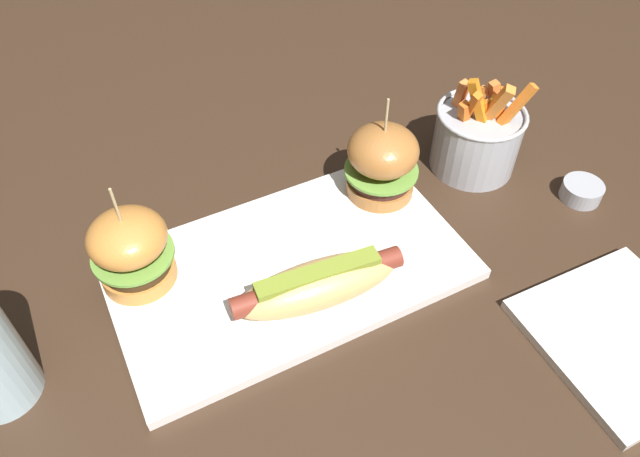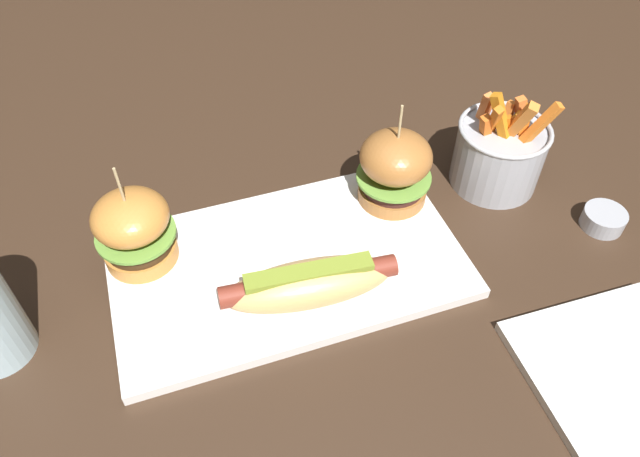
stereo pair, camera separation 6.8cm
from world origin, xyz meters
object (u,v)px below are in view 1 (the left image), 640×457
(slider_right, at_px, (382,161))
(hot_dog, at_px, (318,284))
(platter_main, at_px, (289,267))
(fries_bucket, at_px, (477,137))
(sauce_ramekin, at_px, (582,191))
(slider_left, at_px, (131,250))
(side_plate, at_px, (624,337))

(slider_right, bearing_deg, hot_dog, -142.00)
(platter_main, xyz_separation_m, fries_bucket, (0.31, 0.06, 0.04))
(hot_dog, xyz_separation_m, sauce_ramekin, (0.39, -0.00, -0.03))
(sauce_ramekin, bearing_deg, fries_bucket, 125.94)
(fries_bucket, height_order, sauce_ramekin, fries_bucket)
(sauce_ramekin, bearing_deg, hot_dog, 179.39)
(platter_main, bearing_deg, slider_right, 20.31)
(platter_main, relative_size, fries_bucket, 2.85)
(slider_left, bearing_deg, platter_main, -20.84)
(hot_dog, xyz_separation_m, side_plate, (0.27, -0.19, -0.03))
(platter_main, bearing_deg, side_plate, -42.05)
(side_plate, bearing_deg, sauce_ramekin, 57.71)
(slider_right, xyz_separation_m, side_plate, (0.12, -0.31, -0.06))
(slider_right, distance_m, sauce_ramekin, 0.27)
(platter_main, relative_size, side_plate, 2.22)
(sauce_ramekin, bearing_deg, platter_main, 170.92)
(side_plate, bearing_deg, hot_dog, 144.66)
(slider_left, height_order, slider_right, slider_right)
(hot_dog, relative_size, slider_right, 1.38)
(slider_left, height_order, sauce_ramekin, slider_left)
(hot_dog, bearing_deg, slider_left, 144.38)
(platter_main, bearing_deg, sauce_ramekin, -9.08)
(hot_dog, relative_size, sauce_ramekin, 3.71)
(hot_dog, height_order, sauce_ramekin, hot_dog)
(fries_bucket, bearing_deg, slider_right, 179.44)
(slider_left, xyz_separation_m, slider_right, (0.32, -0.00, 0.00))
(fries_bucket, bearing_deg, slider_left, 179.58)
(hot_dog, bearing_deg, sauce_ramekin, -0.61)
(slider_right, relative_size, fries_bucket, 0.99)
(platter_main, height_order, fries_bucket, fries_bucket)
(slider_right, distance_m, side_plate, 0.34)
(slider_right, bearing_deg, platter_main, -159.69)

